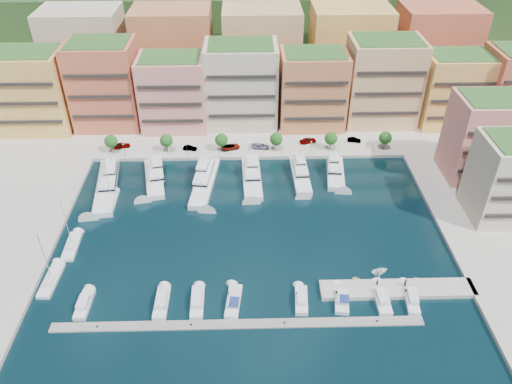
% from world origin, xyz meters
% --- Properties ---
extents(ground, '(400.00, 400.00, 0.00)m').
position_xyz_m(ground, '(0.00, 0.00, 0.00)').
color(ground, black).
rests_on(ground, ground).
extents(north_quay, '(220.00, 64.00, 2.00)m').
position_xyz_m(north_quay, '(0.00, 62.00, 0.00)').
color(north_quay, '#9E998E').
rests_on(north_quay, ground).
extents(hillside, '(240.00, 40.00, 58.00)m').
position_xyz_m(hillside, '(0.00, 110.00, 0.00)').
color(hillside, '#213E19').
rests_on(hillside, ground).
extents(south_pontoon, '(72.00, 2.20, 0.35)m').
position_xyz_m(south_pontoon, '(-3.00, -30.00, 0.00)').
color(south_pontoon, gray).
rests_on(south_pontoon, ground).
extents(finger_pier, '(32.00, 5.00, 2.00)m').
position_xyz_m(finger_pier, '(30.00, -22.00, 0.00)').
color(finger_pier, '#9E998E').
rests_on(finger_pier, ground).
extents(apartment_0, '(22.00, 16.50, 24.80)m').
position_xyz_m(apartment_0, '(-66.00, 49.99, 13.31)').
color(apartment_0, '#E5C353').
rests_on(apartment_0, north_quay).
extents(apartment_1, '(20.00, 16.50, 26.80)m').
position_xyz_m(apartment_1, '(-44.00, 51.99, 14.31)').
color(apartment_1, '#C35F41').
rests_on(apartment_1, north_quay).
extents(apartment_2, '(20.00, 15.50, 22.80)m').
position_xyz_m(apartment_2, '(-23.00, 49.99, 12.31)').
color(apartment_2, '#DF877C').
rests_on(apartment_2, north_quay).
extents(apartment_3, '(22.00, 16.50, 25.80)m').
position_xyz_m(apartment_3, '(-2.00, 51.99, 13.81)').
color(apartment_3, beige).
rests_on(apartment_3, north_quay).
extents(apartment_4, '(20.00, 15.50, 23.80)m').
position_xyz_m(apartment_4, '(20.00, 49.99, 12.81)').
color(apartment_4, '#BA7346').
rests_on(apartment_4, north_quay).
extents(apartment_5, '(22.00, 16.50, 26.80)m').
position_xyz_m(apartment_5, '(42.00, 51.99, 14.31)').
color(apartment_5, '#DEAE75').
rests_on(apartment_5, north_quay).
extents(apartment_6, '(20.00, 15.50, 22.80)m').
position_xyz_m(apartment_6, '(64.00, 49.99, 12.31)').
color(apartment_6, '#E5C353').
rests_on(apartment_6, north_quay).
extents(apartment_east_a, '(18.00, 14.50, 22.80)m').
position_xyz_m(apartment_east_a, '(62.00, 19.99, 12.31)').
color(apartment_east_a, '#DF877C').
rests_on(apartment_east_a, east_quay).
extents(backblock_0, '(26.00, 18.00, 30.00)m').
position_xyz_m(backblock_0, '(-55.00, 74.00, 16.00)').
color(backblock_0, beige).
rests_on(backblock_0, north_quay).
extents(backblock_1, '(26.00, 18.00, 30.00)m').
position_xyz_m(backblock_1, '(-25.00, 74.00, 16.00)').
color(backblock_1, '#BA7346').
rests_on(backblock_1, north_quay).
extents(backblock_2, '(26.00, 18.00, 30.00)m').
position_xyz_m(backblock_2, '(5.00, 74.00, 16.00)').
color(backblock_2, '#DEAE75').
rests_on(backblock_2, north_quay).
extents(backblock_3, '(26.00, 18.00, 30.00)m').
position_xyz_m(backblock_3, '(35.00, 74.00, 16.00)').
color(backblock_3, '#E5C353').
rests_on(backblock_3, north_quay).
extents(backblock_4, '(26.00, 18.00, 30.00)m').
position_xyz_m(backblock_4, '(65.00, 74.00, 16.00)').
color(backblock_4, '#C35F41').
rests_on(backblock_4, north_quay).
extents(tree_0, '(3.80, 3.80, 5.65)m').
position_xyz_m(tree_0, '(-40.00, 33.50, 4.74)').
color(tree_0, '#473323').
rests_on(tree_0, north_quay).
extents(tree_1, '(3.80, 3.80, 5.65)m').
position_xyz_m(tree_1, '(-24.00, 33.50, 4.74)').
color(tree_1, '#473323').
rests_on(tree_1, north_quay).
extents(tree_2, '(3.80, 3.80, 5.65)m').
position_xyz_m(tree_2, '(-8.00, 33.50, 4.74)').
color(tree_2, '#473323').
rests_on(tree_2, north_quay).
extents(tree_3, '(3.80, 3.80, 5.65)m').
position_xyz_m(tree_3, '(8.00, 33.50, 4.74)').
color(tree_3, '#473323').
rests_on(tree_3, north_quay).
extents(tree_4, '(3.80, 3.80, 5.65)m').
position_xyz_m(tree_4, '(24.00, 33.50, 4.74)').
color(tree_4, '#473323').
rests_on(tree_4, north_quay).
extents(tree_5, '(3.80, 3.80, 5.65)m').
position_xyz_m(tree_5, '(40.00, 33.50, 4.74)').
color(tree_5, '#473323').
rests_on(tree_5, north_quay).
extents(lamppost_0, '(0.30, 0.30, 4.20)m').
position_xyz_m(lamppost_0, '(-36.00, 31.20, 3.83)').
color(lamppost_0, black).
rests_on(lamppost_0, north_quay).
extents(lamppost_1, '(0.30, 0.30, 4.20)m').
position_xyz_m(lamppost_1, '(-18.00, 31.20, 3.83)').
color(lamppost_1, black).
rests_on(lamppost_1, north_quay).
extents(lamppost_2, '(0.30, 0.30, 4.20)m').
position_xyz_m(lamppost_2, '(0.00, 31.20, 3.83)').
color(lamppost_2, black).
rests_on(lamppost_2, north_quay).
extents(lamppost_3, '(0.30, 0.30, 4.20)m').
position_xyz_m(lamppost_3, '(18.00, 31.20, 3.83)').
color(lamppost_3, black).
rests_on(lamppost_3, north_quay).
extents(lamppost_4, '(0.30, 0.30, 4.20)m').
position_xyz_m(lamppost_4, '(36.00, 31.20, 3.83)').
color(lamppost_4, black).
rests_on(lamppost_4, north_quay).
extents(yacht_0, '(8.17, 25.77, 7.30)m').
position_xyz_m(yacht_0, '(-38.17, 17.40, 1.21)').
color(yacht_0, silver).
rests_on(yacht_0, ground).
extents(yacht_1, '(8.03, 19.11, 7.30)m').
position_xyz_m(yacht_1, '(-25.99, 20.44, 1.09)').
color(yacht_1, silver).
rests_on(yacht_1, ground).
extents(yacht_2, '(7.33, 23.38, 7.30)m').
position_xyz_m(yacht_2, '(-12.12, 18.47, 1.21)').
color(yacht_2, silver).
rests_on(yacht_2, ground).
extents(yacht_3, '(5.50, 19.72, 7.30)m').
position_xyz_m(yacht_3, '(0.59, 20.04, 1.21)').
color(yacht_3, silver).
rests_on(yacht_3, ground).
extents(yacht_4, '(4.73, 17.87, 7.30)m').
position_xyz_m(yacht_4, '(13.94, 20.82, 1.09)').
color(yacht_4, silver).
rests_on(yacht_4, ground).
extents(yacht_5, '(6.23, 16.15, 7.30)m').
position_xyz_m(yacht_5, '(23.74, 21.79, 1.21)').
color(yacht_5, silver).
rests_on(yacht_5, ground).
extents(cruiser_0, '(2.70, 7.86, 2.55)m').
position_xyz_m(cruiser_0, '(-33.78, -24.59, 0.55)').
color(cruiser_0, silver).
rests_on(cruiser_0, ground).
extents(cruiser_2, '(2.73, 8.54, 2.55)m').
position_xyz_m(cruiser_2, '(-18.31, -24.59, 0.55)').
color(cruiser_2, silver).
rests_on(cruiser_2, ground).
extents(cruiser_3, '(2.71, 8.39, 2.55)m').
position_xyz_m(cruiser_3, '(-11.17, -24.59, 0.55)').
color(cruiser_3, silver).
rests_on(cruiser_3, ground).
extents(cruiser_4, '(3.66, 8.89, 2.66)m').
position_xyz_m(cruiser_4, '(-3.88, -24.61, 0.57)').
color(cruiser_4, silver).
rests_on(cruiser_4, ground).
extents(cruiser_6, '(3.03, 7.58, 2.55)m').
position_xyz_m(cruiser_6, '(9.81, -24.58, 0.55)').
color(cruiser_6, silver).
rests_on(cruiser_6, ground).
extents(cruiser_7, '(3.70, 7.72, 2.66)m').
position_xyz_m(cruiser_7, '(17.99, -24.60, 0.57)').
color(cruiser_7, silver).
rests_on(cruiser_7, ground).
extents(cruiser_8, '(2.71, 8.40, 2.55)m').
position_xyz_m(cruiser_8, '(26.10, -24.59, 0.55)').
color(cruiser_8, silver).
rests_on(cruiser_8, ground).
extents(cruiser_9, '(3.25, 8.73, 2.55)m').
position_xyz_m(cruiser_9, '(32.13, -24.59, 0.55)').
color(cruiser_9, silver).
rests_on(cruiser_9, ground).
extents(sailboat_1, '(3.13, 9.57, 13.20)m').
position_xyz_m(sailboat_1, '(-41.12, -7.01, 0.31)').
color(sailboat_1, silver).
rests_on(sailboat_1, ground).
extents(sailboat_0, '(3.24, 10.18, 13.20)m').
position_xyz_m(sailboat_0, '(-42.53, -17.64, 0.31)').
color(sailboat_0, silver).
rests_on(sailboat_0, ground).
extents(sailboat_2, '(2.84, 7.53, 13.20)m').
position_xyz_m(sailboat_2, '(-35.81, 10.74, 0.32)').
color(sailboat_2, silver).
rests_on(sailboat_2, ground).
extents(tender_3, '(1.68, 1.52, 0.78)m').
position_xyz_m(tender_3, '(34.69, -19.00, 0.39)').
color(tender_3, beige).
rests_on(tender_3, ground).
extents(tender_2, '(4.52, 3.90, 0.78)m').
position_xyz_m(tender_2, '(27.66, -16.65, 0.39)').
color(tender_2, white).
rests_on(tender_2, ground).
extents(tender_1, '(1.98, 1.81, 0.89)m').
position_xyz_m(tender_1, '(22.05, -18.67, 0.45)').
color(tender_1, '#F0EDB7').
rests_on(tender_1, ground).
extents(car_0, '(5.17, 3.21, 1.64)m').
position_xyz_m(car_0, '(-37.79, 36.10, 1.82)').
color(car_0, gray).
rests_on(car_0, north_quay).
extents(car_1, '(4.29, 2.11, 1.35)m').
position_xyz_m(car_1, '(-17.44, 34.22, 1.68)').
color(car_1, gray).
rests_on(car_1, north_quay).
extents(car_2, '(5.98, 4.02, 1.52)m').
position_xyz_m(car_2, '(-5.38, 34.57, 1.76)').
color(car_2, gray).
rests_on(car_2, north_quay).
extents(car_3, '(5.52, 2.90, 1.53)m').
position_xyz_m(car_3, '(3.34, 34.66, 1.76)').
color(car_3, gray).
rests_on(car_3, north_quay).
extents(car_4, '(5.40, 3.50, 1.71)m').
position_xyz_m(car_4, '(17.92, 37.60, 1.86)').
color(car_4, gray).
rests_on(car_4, north_quay).
extents(car_5, '(4.31, 2.33, 1.35)m').
position_xyz_m(car_5, '(31.99, 37.86, 1.67)').
color(car_5, gray).
rests_on(car_5, north_quay).
extents(person_0, '(0.63, 0.72, 1.65)m').
position_xyz_m(person_0, '(25.80, -21.22, 1.83)').
color(person_0, '#27264C').
rests_on(person_0, finger_pier).
extents(person_1, '(1.02, 0.85, 1.91)m').
position_xyz_m(person_1, '(31.42, -21.60, 1.96)').
color(person_1, '#4A3A2C').
rests_on(person_1, finger_pier).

